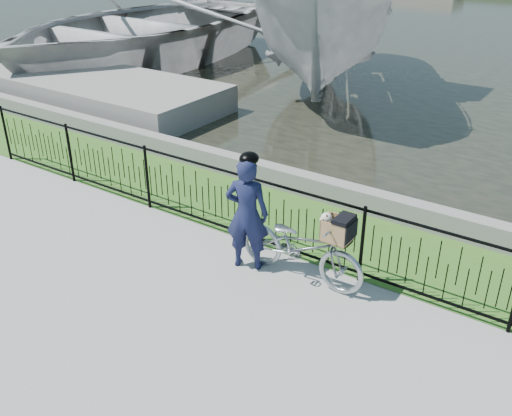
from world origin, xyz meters
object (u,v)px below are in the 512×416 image
Objects in this scene: bicycle_rig at (302,246)px; boat_far at (139,28)px; dock at (65,83)px; boat_near at (327,16)px; cyclist at (247,212)px.

boat_far reaches higher than bicycle_rig.
boat_near is at bearing 39.73° from dock.
dock is 7.70m from boat_near.
boat_far reaches higher than dock.
bicycle_rig is 14.11m from boat_far.
boat_near is (-4.52, 9.10, 1.54)m from bicycle_rig.
boat_near is at bearing 5.99° from boat_far.
bicycle_rig is at bearing -36.54° from boat_far.
bicycle_rig is 0.89m from cyclist.
dock is at bearing 157.29° from bicycle_rig.
dock is 5.22× the size of bicycle_rig.
boat_far is at bearing -174.01° from boat_near.
bicycle_rig reaches higher than dock.
boat_near is 0.92× the size of boat_far.
cyclist is at bearing -25.21° from dock.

